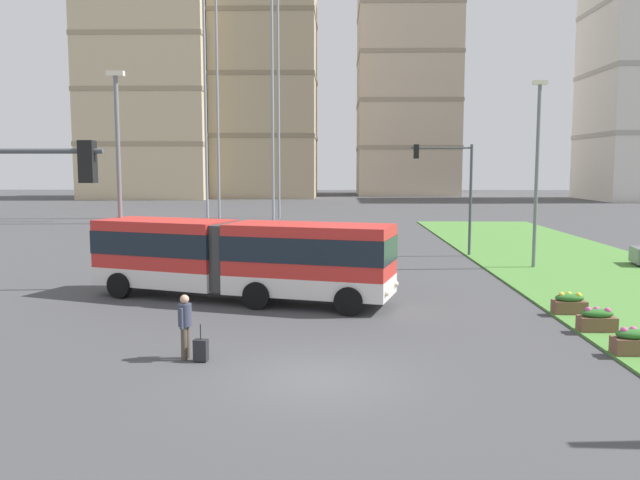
% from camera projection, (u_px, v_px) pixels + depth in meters
% --- Properties ---
extents(ground_plane, '(260.00, 260.00, 0.00)m').
position_uv_depth(ground_plane, '(318.00, 378.00, 15.81)').
color(ground_plane, '#424244').
extents(articulated_bus, '(11.98, 5.94, 3.00)m').
position_uv_depth(articulated_bus, '(240.00, 257.00, 24.87)').
color(articulated_bus, red).
rests_on(articulated_bus, ground).
extents(pedestrian_crossing, '(0.36, 0.57, 1.74)m').
position_uv_depth(pedestrian_crossing, '(185.00, 322.00, 17.24)').
color(pedestrian_crossing, '#4C4238').
rests_on(pedestrian_crossing, ground).
extents(rolling_suitcase, '(0.39, 0.29, 0.97)m').
position_uv_depth(rolling_suitcase, '(201.00, 350.00, 17.11)').
color(rolling_suitcase, '#232328').
rests_on(rolling_suitcase, ground).
extents(flower_planter_0, '(1.10, 0.56, 0.74)m').
position_uv_depth(flower_planter_0, '(634.00, 341.00, 17.53)').
color(flower_planter_0, brown).
rests_on(flower_planter_0, grass_median).
extents(flower_planter_1, '(1.10, 0.56, 0.74)m').
position_uv_depth(flower_planter_1, '(597.00, 320.00, 20.02)').
color(flower_planter_1, brown).
rests_on(flower_planter_1, grass_median).
extents(flower_planter_2, '(1.10, 0.56, 0.74)m').
position_uv_depth(flower_planter_2, '(569.00, 303.00, 22.40)').
color(flower_planter_2, brown).
rests_on(flower_planter_2, grass_median).
extents(traffic_light_far_right, '(3.50, 0.28, 6.35)m').
position_uv_depth(traffic_light_far_right, '(452.00, 181.00, 37.00)').
color(traffic_light_far_right, '#474C51').
rests_on(traffic_light_far_right, ground).
extents(streetlight_left, '(0.70, 0.28, 8.93)m').
position_uv_depth(streetlight_left, '(119.00, 171.00, 26.76)').
color(streetlight_left, slate).
rests_on(streetlight_left, ground).
extents(streetlight_median, '(0.70, 0.28, 9.27)m').
position_uv_depth(streetlight_median, '(537.00, 167.00, 32.28)').
color(streetlight_median, slate).
rests_on(streetlight_median, ground).
extents(apartment_tower_west, '(20.22, 15.20, 41.34)m').
position_uv_depth(apartment_tower_west, '(149.00, 70.00, 105.43)').
color(apartment_tower_west, beige).
rests_on(apartment_tower_west, ground).
extents(apartment_tower_westcentre, '(16.88, 15.22, 38.64)m').
position_uv_depth(apartment_tower_westcentre, '(266.00, 81.00, 108.72)').
color(apartment_tower_westcentre, tan).
rests_on(apartment_tower_westcentre, ground).
extents(apartment_tower_centre, '(17.94, 17.05, 40.63)m').
position_uv_depth(apartment_tower_centre, '(407.00, 83.00, 119.31)').
color(apartment_tower_centre, '#C6B299').
rests_on(apartment_tower_centre, ground).
extents(transmission_pylon, '(9.00, 6.24, 35.42)m').
position_uv_depth(transmission_pylon, '(242.00, 13.00, 60.17)').
color(transmission_pylon, gray).
rests_on(transmission_pylon, ground).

